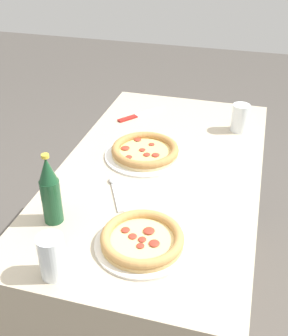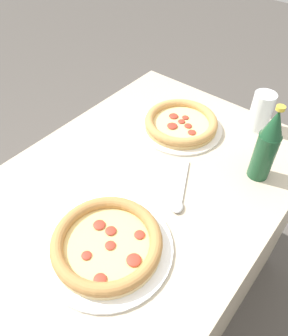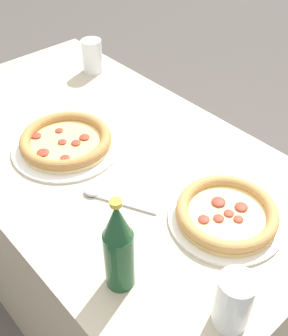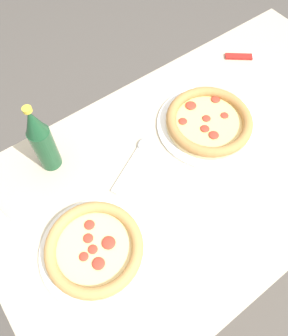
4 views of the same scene
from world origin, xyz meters
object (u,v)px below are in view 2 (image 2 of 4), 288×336
beer_bottle (267,146)px  spoon (180,193)px  glass_red_wine (261,112)px  pizza_salami (107,244)px  pizza_margherita (181,124)px

beer_bottle → spoon: 0.26m
glass_red_wine → pizza_salami: bearing=-5.9°
glass_red_wine → spoon: glass_red_wine is taller
glass_red_wine → beer_bottle: beer_bottle is taller
pizza_margherita → beer_bottle: beer_bottle is taller
beer_bottle → pizza_salami: bearing=-20.5°
glass_red_wine → beer_bottle: size_ratio=0.54×
beer_bottle → spoon: beer_bottle is taller
pizza_salami → spoon: 0.24m
pizza_margherita → spoon: (0.23, 0.16, -0.02)m
spoon → pizza_salami: bearing=-8.6°
glass_red_wine → beer_bottle: bearing=26.1°
pizza_margherita → beer_bottle: (0.03, 0.29, 0.09)m
glass_red_wine → beer_bottle: (0.20, 0.10, 0.05)m
pizza_margherita → pizza_salami: bearing=14.6°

